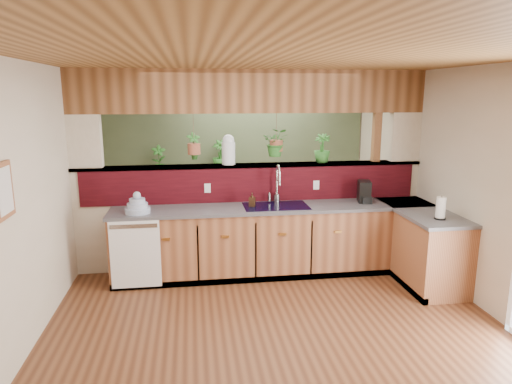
{
  "coord_description": "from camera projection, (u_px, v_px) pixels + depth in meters",
  "views": [
    {
      "loc": [
        -0.79,
        -4.56,
        2.3
      ],
      "look_at": [
        -0.04,
        0.7,
        1.15
      ],
      "focal_mm": 32.0,
      "sensor_mm": 36.0,
      "label": 1
    }
  ],
  "objects": [
    {
      "name": "ground",
      "position": [
        269.0,
        307.0,
        5.0
      ],
      "size": [
        4.6,
        7.0,
        0.01
      ],
      "primitive_type": "cube",
      "color": "#552F1A",
      "rests_on": "ground"
    },
    {
      "name": "ceiling",
      "position": [
        271.0,
        62.0,
        4.45
      ],
      "size": [
        4.6,
        7.0,
        0.01
      ],
      "primitive_type": "cube",
      "color": "brown",
      "rests_on": "ground"
    },
    {
      "name": "wall_back",
      "position": [
        236.0,
        151.0,
        8.11
      ],
      "size": [
        4.6,
        0.02,
        2.6
      ],
      "primitive_type": "cube",
      "color": "beige",
      "rests_on": "ground"
    },
    {
      "name": "wall_left",
      "position": [
        36.0,
        199.0,
        4.41
      ],
      "size": [
        0.02,
        7.0,
        2.6
      ],
      "primitive_type": "cube",
      "color": "beige",
      "rests_on": "ground"
    },
    {
      "name": "wall_right",
      "position": [
        474.0,
        186.0,
        5.05
      ],
      "size": [
        0.02,
        7.0,
        2.6
      ],
      "primitive_type": "cube",
      "color": "beige",
      "rests_on": "ground"
    },
    {
      "name": "pass_through_partition",
      "position": [
        255.0,
        179.0,
        6.06
      ],
      "size": [
        4.6,
        0.21,
        2.6
      ],
      "color": "beige",
      "rests_on": "ground"
    },
    {
      "name": "pass_through_ledge",
      "position": [
        252.0,
        165.0,
        6.02
      ],
      "size": [
        4.6,
        0.21,
        0.04
      ],
      "primitive_type": "cube",
      "color": "brown",
      "rests_on": "ground"
    },
    {
      "name": "header_beam",
      "position": [
        252.0,
        91.0,
        5.82
      ],
      "size": [
        4.6,
        0.15,
        0.55
      ],
      "primitive_type": "cube",
      "color": "brown",
      "rests_on": "ground"
    },
    {
      "name": "sage_backwall",
      "position": [
        236.0,
        151.0,
        8.1
      ],
      "size": [
        4.55,
        0.02,
        2.55
      ],
      "primitive_type": "cube",
      "color": "#4D5D40",
      "rests_on": "ground"
    },
    {
      "name": "countertop",
      "position": [
        322.0,
        240.0,
        5.87
      ],
      "size": [
        4.14,
        1.52,
        0.9
      ],
      "color": "brown",
      "rests_on": "ground"
    },
    {
      "name": "dishwasher",
      "position": [
        135.0,
        254.0,
        5.34
      ],
      "size": [
        0.58,
        0.03,
        0.82
      ],
      "color": "white",
      "rests_on": "ground"
    },
    {
      "name": "navy_sink",
      "position": [
        276.0,
        212.0,
        5.81
      ],
      "size": [
        0.82,
        0.5,
        0.18
      ],
      "color": "black",
      "rests_on": "countertop"
    },
    {
      "name": "framed_print",
      "position": [
        3.0,
        191.0,
        3.59
      ],
      "size": [
        0.04,
        0.35,
        0.45
      ],
      "color": "brown",
      "rests_on": "wall_left"
    },
    {
      "name": "faucet",
      "position": [
        277.0,
        182.0,
        5.88
      ],
      "size": [
        0.23,
        0.23,
        0.52
      ],
      "color": "#B7B7B2",
      "rests_on": "countertop"
    },
    {
      "name": "dish_stack",
      "position": [
        137.0,
        206.0,
        5.44
      ],
      "size": [
        0.3,
        0.3,
        0.26
      ],
      "color": "#9EACCC",
      "rests_on": "countertop"
    },
    {
      "name": "soap_dispenser",
      "position": [
        252.0,
        200.0,
        5.76
      ],
      "size": [
        0.1,
        0.1,
        0.17
      ],
      "primitive_type": "imported",
      "rotation": [
        0.0,
        0.0,
        -0.26
      ],
      "color": "#3B2515",
      "rests_on": "countertop"
    },
    {
      "name": "coffee_maker",
      "position": [
        364.0,
        192.0,
        5.97
      ],
      "size": [
        0.15,
        0.25,
        0.28
      ],
      "rotation": [
        0.0,
        0.0,
        -0.22
      ],
      "color": "black",
      "rests_on": "countertop"
    },
    {
      "name": "paper_towel",
      "position": [
        441.0,
        208.0,
        5.17
      ],
      "size": [
        0.13,
        0.13,
        0.27
      ],
      "color": "black",
      "rests_on": "countertop"
    },
    {
      "name": "glass_jar",
      "position": [
        228.0,
        149.0,
        5.93
      ],
      "size": [
        0.18,
        0.18,
        0.39
      ],
      "color": "silver",
      "rests_on": "pass_through_ledge"
    },
    {
      "name": "ledge_plant_right",
      "position": [
        322.0,
        148.0,
        6.11
      ],
      "size": [
        0.28,
        0.28,
        0.38
      ],
      "primitive_type": "imported",
      "rotation": [
        0.0,
        0.0,
        -0.4
      ],
      "color": "#286523",
      "rests_on": "pass_through_ledge"
    },
    {
      "name": "hanging_plant_a",
      "position": [
        194.0,
        137.0,
        5.84
      ],
      "size": [
        0.21,
        0.18,
        0.52
      ],
      "color": "brown",
      "rests_on": "header_beam"
    },
    {
      "name": "hanging_plant_b",
      "position": [
        276.0,
        130.0,
        5.97
      ],
      "size": [
        0.4,
        0.37,
        0.5
      ],
      "color": "brown",
      "rests_on": "header_beam"
    },
    {
      "name": "shelving_console",
      "position": [
        197.0,
        199.0,
        7.94
      ],
      "size": [
        1.53,
        0.71,
        0.99
      ],
      "primitive_type": "cube",
      "rotation": [
        0.0,
        0.0,
        -0.22
      ],
      "color": "black",
      "rests_on": "ground"
    },
    {
      "name": "shelf_plant_a",
      "position": [
        159.0,
        158.0,
        7.7
      ],
      "size": [
        0.26,
        0.19,
        0.46
      ],
      "primitive_type": "imported",
      "rotation": [
        0.0,
        0.0,
        0.11
      ],
      "color": "#286523",
      "rests_on": "shelving_console"
    },
    {
      "name": "shelf_plant_b",
      "position": [
        221.0,
        155.0,
        7.84
      ],
      "size": [
        0.38,
        0.38,
        0.53
      ],
      "primitive_type": "imported",
      "rotation": [
        0.0,
        0.0,
        -0.33
      ],
      "color": "#286523",
      "rests_on": "shelving_console"
    },
    {
      "name": "floor_plant",
      "position": [
        281.0,
        220.0,
        7.16
      ],
      "size": [
        0.65,
        0.57,
        0.71
      ],
      "primitive_type": "imported",
      "rotation": [
        0.0,
        0.0,
        0.02
      ],
      "color": "#286523",
      "rests_on": "ground"
    }
  ]
}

